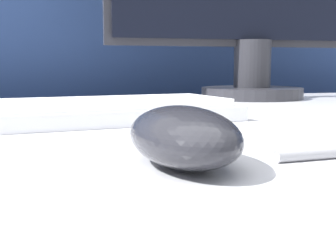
% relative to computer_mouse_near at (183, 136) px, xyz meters
% --- Properties ---
extents(partition_panel, '(5.00, 0.03, 1.20)m').
position_rel_computer_mouse_near_xyz_m(partition_panel, '(0.06, 0.76, -0.18)').
color(partition_panel, navy).
rests_on(partition_panel, ground_plane).
extents(computer_mouse_near, '(0.06, 0.11, 0.04)m').
position_rel_computer_mouse_near_xyz_m(computer_mouse_near, '(0.00, 0.00, 0.00)').
color(computer_mouse_near, '#232328').
rests_on(computer_mouse_near, desk).
extents(keyboard, '(0.44, 0.18, 0.02)m').
position_rel_computer_mouse_near_xyz_m(keyboard, '(-0.09, 0.22, -0.01)').
color(keyboard, silver).
rests_on(keyboard, desk).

